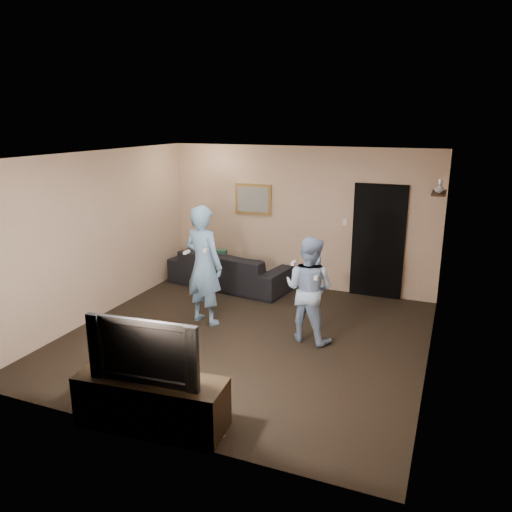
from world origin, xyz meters
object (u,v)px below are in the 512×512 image
at_px(sofa, 230,269).
at_px(television, 148,347).
at_px(tv_console, 152,402).
at_px(wii_player_right, 309,289).
at_px(wii_player_left, 204,265).

xyz_separation_m(sofa, television, (1.12, -4.31, 0.53)).
distance_m(tv_console, television, 0.62).
bearing_deg(wii_player_right, wii_player_left, 179.82).
bearing_deg(sofa, television, 113.17).
distance_m(tv_console, wii_player_right, 2.80).
bearing_deg(sofa, tv_console, 113.17).
bearing_deg(tv_console, wii_player_left, 100.88).
relative_size(sofa, wii_player_left, 1.25).
bearing_deg(sofa, wii_player_left, 110.82).
height_order(tv_console, wii_player_right, wii_player_right).
xyz_separation_m(television, wii_player_left, (-0.75, 2.60, 0.05)).
height_order(tv_console, television, television).
bearing_deg(sofa, wii_player_right, 148.41).
relative_size(television, wii_player_left, 0.64).
bearing_deg(wii_player_right, sofa, 139.85).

